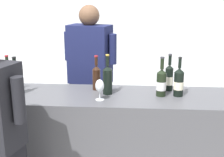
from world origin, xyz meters
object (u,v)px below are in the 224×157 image
at_px(wine_bottle_0, 108,79).
at_px(wine_bottle_6, 161,82).
at_px(wine_bottle_1, 16,80).
at_px(wine_glass, 100,87).
at_px(wine_bottle_5, 169,77).
at_px(person_server, 91,90).
at_px(wine_bottle_4, 9,78).
at_px(wine_bottle_2, 179,82).
at_px(wine_bottle_3, 5,84).
at_px(wine_bottle_7, 96,77).

xyz_separation_m(wine_bottle_0, wine_bottle_6, (0.46, -0.02, -0.01)).
bearing_deg(wine_bottle_6, wine_bottle_1, -177.77).
xyz_separation_m(wine_bottle_0, wine_glass, (-0.05, -0.16, -0.02)).
distance_m(wine_bottle_0, wine_glass, 0.17).
relative_size(wine_bottle_5, person_server, 0.19).
bearing_deg(wine_bottle_1, wine_bottle_4, 142.00).
height_order(wine_bottle_2, wine_bottle_3, wine_bottle_2).
height_order(wine_bottle_0, wine_glass, wine_bottle_0).
xyz_separation_m(wine_bottle_1, wine_bottle_3, (-0.05, -0.10, -0.01)).
distance_m(wine_bottle_0, wine_bottle_7, 0.16).
distance_m(wine_bottle_1, wine_bottle_3, 0.11).
height_order(wine_bottle_2, person_server, person_server).
bearing_deg(wine_bottle_0, wine_bottle_7, 133.37).
relative_size(wine_bottle_6, person_server, 0.19).
distance_m(wine_bottle_4, wine_bottle_7, 0.78).
distance_m(wine_bottle_4, wine_bottle_6, 1.35).
bearing_deg(wine_bottle_1, wine_bottle_3, -118.88).
height_order(wine_bottle_0, wine_bottle_3, wine_bottle_0).
distance_m(wine_bottle_5, wine_bottle_6, 0.18).
bearing_deg(wine_bottle_3, wine_bottle_7, 21.27).
relative_size(wine_bottle_4, wine_glass, 1.89).
height_order(wine_bottle_4, wine_bottle_7, wine_bottle_4).
relative_size(wine_bottle_6, wine_glass, 1.95).
relative_size(wine_bottle_0, wine_bottle_5, 1.05).
height_order(wine_bottle_1, wine_bottle_5, wine_bottle_5).
height_order(wine_bottle_6, wine_glass, wine_bottle_6).
height_order(wine_bottle_4, wine_glass, wine_bottle_4).
bearing_deg(wine_bottle_0, wine_bottle_6, -2.54).
height_order(wine_bottle_5, wine_glass, wine_bottle_5).
distance_m(wine_bottle_4, wine_glass, 0.85).
bearing_deg(person_server, wine_bottle_6, -41.26).
relative_size(wine_bottle_2, wine_bottle_5, 1.01).
bearing_deg(wine_bottle_7, wine_bottle_5, 1.79).
height_order(wine_bottle_2, wine_glass, wine_bottle_2).
bearing_deg(wine_bottle_0, wine_glass, -107.67).
bearing_deg(wine_bottle_5, wine_bottle_7, -178.21).
distance_m(wine_bottle_1, wine_bottle_2, 1.40).
xyz_separation_m(wine_bottle_3, wine_bottle_6, (1.31, 0.15, 0.00)).
bearing_deg(wine_bottle_5, wine_bottle_3, -167.59).
distance_m(wine_bottle_3, person_server, 1.01).
relative_size(wine_bottle_4, wine_bottle_6, 0.97).
distance_m(wine_bottle_0, wine_bottle_6, 0.46).
bearing_deg(wine_bottle_3, wine_bottle_0, 11.22).
xyz_separation_m(wine_bottle_2, person_server, (-0.85, 0.60, -0.28)).
relative_size(wine_bottle_3, person_server, 0.18).
bearing_deg(person_server, wine_bottle_0, -68.33).
xyz_separation_m(wine_bottle_3, wine_bottle_4, (-0.04, 0.17, 0.00)).
height_order(wine_bottle_0, wine_bottle_5, wine_bottle_0).
relative_size(wine_bottle_4, wine_bottle_7, 1.04).
relative_size(wine_bottle_0, wine_bottle_1, 1.05).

